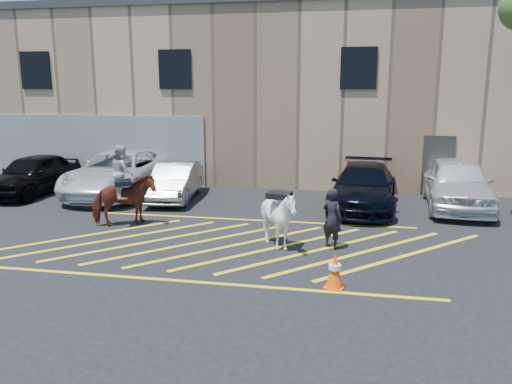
% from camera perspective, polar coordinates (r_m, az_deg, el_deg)
% --- Properties ---
extents(ground, '(90.00, 90.00, 0.00)m').
position_cam_1_polar(ground, '(12.95, -2.27, -5.74)').
color(ground, black).
rests_on(ground, ground).
extents(car_black_suv, '(1.87, 4.42, 1.49)m').
position_cam_1_polar(car_black_suv, '(20.33, -24.11, 1.86)').
color(car_black_suv, black).
rests_on(car_black_suv, ground).
extents(car_white_pickup, '(2.87, 5.87, 1.60)m').
position_cam_1_polar(car_white_pickup, '(19.19, -15.40, 2.11)').
color(car_white_pickup, white).
rests_on(car_white_pickup, ground).
extents(car_silver_sedan, '(1.80, 4.04, 1.29)m').
position_cam_1_polar(car_silver_sedan, '(17.94, -9.23, 1.21)').
color(car_silver_sedan, gray).
rests_on(car_silver_sedan, ground).
extents(car_blue_suv, '(2.43, 5.10, 1.43)m').
position_cam_1_polar(car_blue_suv, '(16.77, 12.20, 0.61)').
color(car_blue_suv, black).
rests_on(car_blue_suv, ground).
extents(car_white_suv, '(2.32, 5.02, 1.67)m').
position_cam_1_polar(car_white_suv, '(17.66, 22.00, 0.95)').
color(car_white_suv, silver).
rests_on(car_white_suv, ground).
extents(handler, '(0.66, 0.61, 1.52)m').
position_cam_1_polar(handler, '(12.42, 8.71, -2.99)').
color(handler, black).
rests_on(handler, ground).
extents(warehouse, '(32.42, 10.20, 7.30)m').
position_cam_1_polar(warehouse, '(24.18, 4.10, 11.22)').
color(warehouse, tan).
rests_on(warehouse, ground).
extents(hatching_zone, '(12.60, 5.12, 0.01)m').
position_cam_1_polar(hatching_zone, '(12.67, -2.58, -6.11)').
color(hatching_zone, yellow).
rests_on(hatching_zone, ground).
extents(mounted_bay, '(1.93, 1.55, 2.33)m').
position_cam_1_polar(mounted_bay, '(14.73, -14.90, -0.18)').
color(mounted_bay, maroon).
rests_on(mounted_bay, ground).
extents(saddled_white, '(1.41, 1.54, 1.51)m').
position_cam_1_polar(saddled_white, '(12.28, 2.64, -3.01)').
color(saddled_white, white).
rests_on(saddled_white, ground).
extents(traffic_cone, '(0.46, 0.46, 0.73)m').
position_cam_1_polar(traffic_cone, '(10.11, 9.00, -8.84)').
color(traffic_cone, '#F04A09').
rests_on(traffic_cone, ground).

